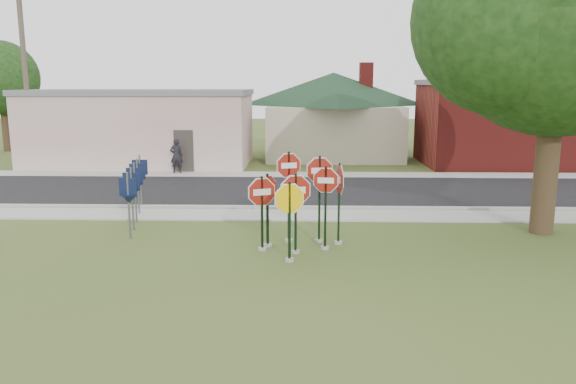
{
  "coord_description": "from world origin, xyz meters",
  "views": [
    {
      "loc": [
        0.13,
        -13.5,
        4.55
      ],
      "look_at": [
        -0.29,
        2.0,
        1.53
      ],
      "focal_mm": 35.0,
      "sensor_mm": 36.0,
      "label": 1
    }
  ],
  "objects_px": {
    "utility_pole_near": "(25,75)",
    "oak_tree": "(560,10)",
    "stop_sign_left": "(262,204)",
    "stop_sign_center": "(296,202)",
    "stop_sign_yellow": "(289,212)",
    "pedestrian": "(176,156)"
  },
  "relations": [
    {
      "from": "stop_sign_center",
      "to": "stop_sign_left",
      "type": "xyz_separation_m",
      "value": [
        -0.92,
        0.26,
        -0.1
      ]
    },
    {
      "from": "stop_sign_yellow",
      "to": "utility_pole_near",
      "type": "distance_m",
      "value": 20.51
    },
    {
      "from": "oak_tree",
      "to": "utility_pole_near",
      "type": "bearing_deg",
      "value": 151.45
    },
    {
      "from": "oak_tree",
      "to": "pedestrian",
      "type": "bearing_deg",
      "value": 141.27
    },
    {
      "from": "stop_sign_left",
      "to": "oak_tree",
      "type": "relative_size",
      "value": 0.2
    },
    {
      "from": "stop_sign_left",
      "to": "utility_pole_near",
      "type": "xyz_separation_m",
      "value": [
        -13.01,
        13.77,
        3.65
      ]
    },
    {
      "from": "stop_sign_left",
      "to": "utility_pole_near",
      "type": "bearing_deg",
      "value": 133.38
    },
    {
      "from": "stop_sign_left",
      "to": "oak_tree",
      "type": "distance_m",
      "value": 10.21
    },
    {
      "from": "utility_pole_near",
      "to": "oak_tree",
      "type": "bearing_deg",
      "value": -28.55
    },
    {
      "from": "stop_sign_center",
      "to": "utility_pole_near",
      "type": "distance_m",
      "value": 20.09
    },
    {
      "from": "utility_pole_near",
      "to": "stop_sign_yellow",
      "type": "bearing_deg",
      "value": -46.92
    },
    {
      "from": "pedestrian",
      "to": "stop_sign_center",
      "type": "bearing_deg",
      "value": 106.23
    },
    {
      "from": "pedestrian",
      "to": "utility_pole_near",
      "type": "bearing_deg",
      "value": -13.46
    },
    {
      "from": "stop_sign_center",
      "to": "utility_pole_near",
      "type": "bearing_deg",
      "value": 134.81
    },
    {
      "from": "oak_tree",
      "to": "utility_pole_near",
      "type": "xyz_separation_m",
      "value": [
        -21.5,
        11.7,
        -1.64
      ]
    },
    {
      "from": "stop_sign_yellow",
      "to": "pedestrian",
      "type": "distance_m",
      "value": 15.36
    },
    {
      "from": "stop_sign_yellow",
      "to": "stop_sign_left",
      "type": "distance_m",
      "value": 1.24
    },
    {
      "from": "stop_sign_center",
      "to": "oak_tree",
      "type": "distance_m",
      "value": 9.46
    },
    {
      "from": "stop_sign_left",
      "to": "utility_pole_near",
      "type": "relative_size",
      "value": 0.23
    },
    {
      "from": "stop_sign_center",
      "to": "stop_sign_left",
      "type": "bearing_deg",
      "value": 164.45
    },
    {
      "from": "stop_sign_center",
      "to": "pedestrian",
      "type": "relative_size",
      "value": 1.33
    },
    {
      "from": "stop_sign_center",
      "to": "utility_pole_near",
      "type": "height_order",
      "value": "utility_pole_near"
    }
  ]
}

